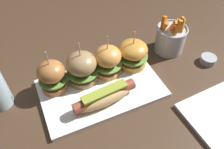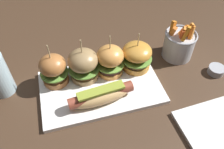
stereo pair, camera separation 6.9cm
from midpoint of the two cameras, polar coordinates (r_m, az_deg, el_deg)
The scene contains 9 objects.
ground_plane at distance 0.72m, azimuth -0.07°, elevation -3.63°, with size 3.00×3.00×0.00m, color #422D1E.
platter_main at distance 0.71m, azimuth -0.07°, elevation -3.28°, with size 0.36×0.22×0.01m, color white.
hot_dog at distance 0.65m, azimuth 0.31°, elevation -5.38°, with size 0.19×0.07×0.05m.
slider_far_left at distance 0.70m, azimuth -11.52°, elevation 1.03°, with size 0.08×0.08×0.14m.
slider_center_left at distance 0.70m, azimuth -4.28°, elevation 2.31°, with size 0.10×0.10×0.15m.
slider_center_right at distance 0.71m, azimuth 2.30°, elevation 3.40°, with size 0.09×0.09×0.14m.
slider_far_right at distance 0.74m, azimuth 8.74°, elevation 4.35°, with size 0.10×0.10×0.13m.
fries_bucket at distance 0.83m, azimuth 18.47°, elevation 7.05°, with size 0.11×0.11×0.15m.
sauce_ramekin at distance 0.84m, azimuth 26.47°, elevation 0.89°, with size 0.05×0.05×0.02m.
Camera 2 is at (-0.09, -0.45, 0.56)m, focal length 37.11 mm.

